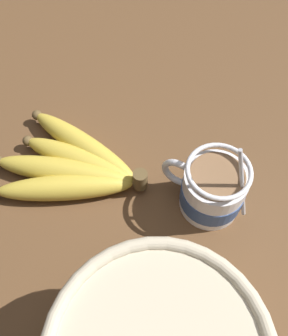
% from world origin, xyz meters
% --- Properties ---
extents(table, '(1.32, 1.32, 0.03)m').
position_xyz_m(table, '(0.00, 0.00, 0.02)').
color(table, brown).
rests_on(table, ground).
extents(coffee_mug, '(0.12, 0.08, 0.14)m').
position_xyz_m(coffee_mug, '(-0.09, 0.02, 0.07)').
color(coffee_mug, silver).
rests_on(coffee_mug, table).
extents(banana_bunch, '(0.22, 0.17, 0.04)m').
position_xyz_m(banana_bunch, '(0.10, 0.06, 0.05)').
color(banana_bunch, brown).
rests_on(banana_bunch, table).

